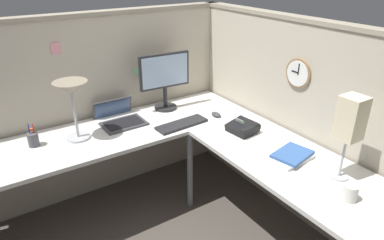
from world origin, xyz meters
The scene contains 17 objects.
ground_plane centered at (0.00, 0.00, 0.00)m, with size 6.80×6.80×0.00m, color #4C443D.
cubicle_wall_back centered at (-0.36, 0.87, 0.79)m, with size 2.57×0.12×1.58m.
cubicle_wall_right centered at (0.87, -0.27, 0.79)m, with size 0.12×2.37×1.58m.
desk centered at (-0.15, -0.05, 0.63)m, with size 2.35×2.15×0.73m.
monitor centered at (0.21, 0.64, 1.02)m, with size 0.46×0.20×0.50m.
laptop centered at (-0.24, 0.62, 0.75)m, with size 0.35×0.39×0.22m.
keyboard centered at (0.15, 0.26, 0.74)m, with size 0.43×0.14×0.02m, color #232326.
computer_mouse centered at (0.49, 0.25, 0.75)m, with size 0.06×0.10×0.03m, color #38383D.
desk_lamp_dome centered at (-0.61, 0.50, 1.09)m, with size 0.24×0.24×0.44m.
pen_cup centered at (-0.91, 0.56, 0.78)m, with size 0.08×0.08×0.18m.
office_phone centered at (0.48, -0.10, 0.77)m, with size 0.21×0.22×0.11m.
book_stack centered at (0.49, -0.57, 0.75)m, with size 0.31×0.24×0.04m.
desk_lamp_paper centered at (0.57, -0.89, 1.11)m, with size 0.13×0.13×0.53m.
coffee_mug centered at (0.42, -1.06, 0.78)m, with size 0.08×0.08×0.10m, color silver.
wall_clock centered at (0.82, -0.29, 1.19)m, with size 0.04×0.22×0.22m.
pinned_note_middle centered at (0.05, 0.82, 1.06)m, with size 0.10×0.00×0.06m, color #8CCC99.
pinned_note_rightmost centered at (-0.60, 0.82, 1.34)m, with size 0.07×0.00×0.09m, color pink.
Camera 1 is at (-1.16, -1.88, 1.95)m, focal length 32.36 mm.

